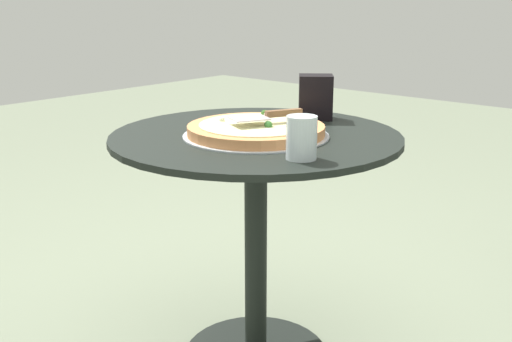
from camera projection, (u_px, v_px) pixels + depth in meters
name	position (u px, v px, depth m)	size (l,w,h in m)	color
patio_table	(256.00, 201.00, 1.81)	(0.83, 0.83, 0.73)	black
pizza_on_tray	(256.00, 130.00, 1.72)	(0.41, 0.41, 0.05)	silver
pizza_server	(268.00, 115.00, 1.71)	(0.14, 0.21, 0.02)	silver
drinking_cup	(302.00, 138.00, 1.47)	(0.07, 0.07, 0.11)	silver
napkin_dispenser	(316.00, 97.00, 1.94)	(0.11, 0.08, 0.14)	black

